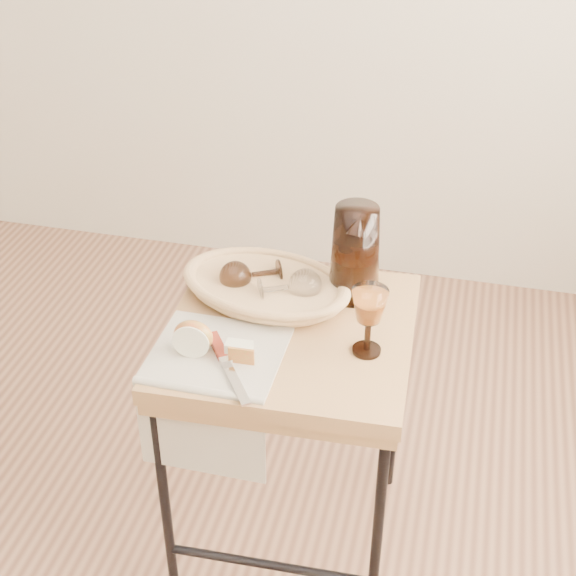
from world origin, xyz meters
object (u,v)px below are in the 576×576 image
(goblet_lying_b, at_px, (286,287))
(wine_goblet, at_px, (368,321))
(tea_towel, at_px, (217,353))
(table_knife, at_px, (227,364))
(goblet_lying_a, at_px, (254,274))
(apple_half, at_px, (193,336))
(bread_basket, at_px, (266,288))
(pitcher, at_px, (355,252))
(side_table, at_px, (290,441))

(goblet_lying_b, distance_m, wine_goblet, 0.25)
(tea_towel, relative_size, table_knife, 1.19)
(goblet_lying_a, distance_m, apple_half, 0.26)
(bread_basket, height_order, goblet_lying_b, goblet_lying_b)
(goblet_lying_b, xyz_separation_m, wine_goblet, (0.21, -0.13, 0.03))
(apple_half, height_order, table_knife, apple_half)
(pitcher, relative_size, wine_goblet, 1.69)
(side_table, xyz_separation_m, wine_goblet, (0.18, -0.04, 0.43))
(table_knife, bearing_deg, apple_half, -147.33)
(tea_towel, xyz_separation_m, goblet_lying_b, (0.10, 0.21, 0.05))
(goblet_lying_a, height_order, table_knife, goblet_lying_a)
(bread_basket, height_order, apple_half, apple_half)
(bread_basket, relative_size, goblet_lying_b, 2.84)
(bread_basket, relative_size, goblet_lying_a, 2.93)
(side_table, bearing_deg, tea_towel, -134.59)
(pitcher, xyz_separation_m, wine_goblet, (0.07, -0.21, -0.04))
(tea_towel, distance_m, bread_basket, 0.24)
(pitcher, bearing_deg, bread_basket, -152.20)
(bread_basket, bearing_deg, goblet_lying_b, -11.51)
(tea_towel, bearing_deg, side_table, 45.74)
(side_table, height_order, table_knife, table_knife)
(wine_goblet, xyz_separation_m, table_knife, (-0.27, -0.13, -0.06))
(bread_basket, xyz_separation_m, goblet_lying_a, (-0.03, 0.02, 0.02))
(side_table, height_order, goblet_lying_a, goblet_lying_a)
(goblet_lying_b, bearing_deg, tea_towel, -140.78)
(bread_basket, distance_m, pitcher, 0.23)
(bread_basket, height_order, goblet_lying_a, goblet_lying_a)
(table_knife, bearing_deg, wine_goblet, 80.96)
(tea_towel, distance_m, table_knife, 0.06)
(wine_goblet, relative_size, apple_half, 1.87)
(side_table, bearing_deg, goblet_lying_b, 109.76)
(goblet_lying_a, bearing_deg, wine_goblet, 123.64)
(apple_half, bearing_deg, table_knife, -27.15)
(goblet_lying_b, height_order, pitcher, pitcher)
(goblet_lying_b, relative_size, table_knife, 0.54)
(side_table, bearing_deg, apple_half, -142.25)
(goblet_lying_a, height_order, apple_half, goblet_lying_a)
(goblet_lying_b, relative_size, apple_half, 1.49)
(wine_goblet, bearing_deg, table_knife, -154.79)
(side_table, relative_size, apple_half, 8.10)
(tea_towel, relative_size, wine_goblet, 1.74)
(side_table, xyz_separation_m, table_knife, (-0.09, -0.17, 0.36))
(goblet_lying_b, height_order, wine_goblet, wine_goblet)
(goblet_lying_a, height_order, pitcher, pitcher)
(side_table, xyz_separation_m, goblet_lying_b, (-0.03, 0.08, 0.40))
(tea_towel, height_order, pitcher, pitcher)
(pitcher, bearing_deg, apple_half, -123.93)
(side_table, xyz_separation_m, tea_towel, (-0.13, -0.13, 0.35))
(wine_goblet, bearing_deg, side_table, 166.01)
(goblet_lying_a, bearing_deg, table_knife, 66.87)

